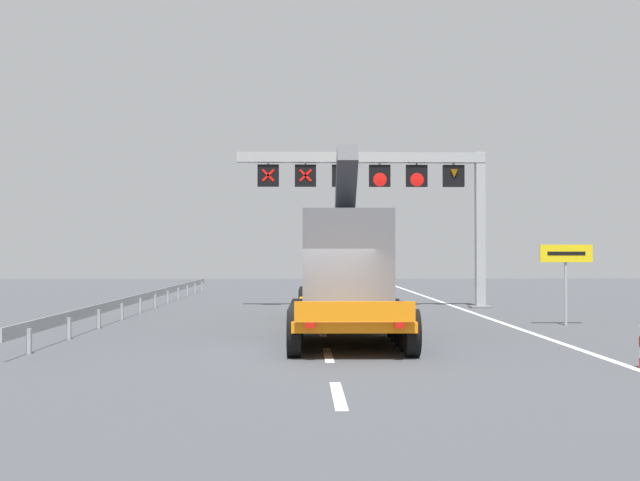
% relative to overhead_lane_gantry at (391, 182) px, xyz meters
% --- Properties ---
extents(ground, '(112.00, 112.00, 0.00)m').
position_rel_overhead_lane_gantry_xyz_m(ground, '(-3.27, -15.10, -5.54)').
color(ground, '#424449').
extents(lane_markings, '(0.20, 54.57, 0.01)m').
position_rel_overhead_lane_gantry_xyz_m(lane_markings, '(-3.29, 4.89, -5.53)').
color(lane_markings, silver).
rests_on(lane_markings, ground).
extents(edge_line_right, '(0.20, 63.00, 0.01)m').
position_rel_overhead_lane_gantry_xyz_m(edge_line_right, '(2.93, -3.10, -5.53)').
color(edge_line_right, silver).
rests_on(edge_line_right, ground).
extents(overhead_lane_gantry, '(11.14, 0.90, 7.15)m').
position_rel_overhead_lane_gantry_xyz_m(overhead_lane_gantry, '(0.00, 0.00, 0.00)').
color(overhead_lane_gantry, '#9EA0A5').
rests_on(overhead_lane_gantry, ground).
extents(heavy_haul_truck_orange, '(3.17, 14.09, 5.30)m').
position_rel_overhead_lane_gantry_xyz_m(heavy_haul_truck_orange, '(-2.62, -8.85, -3.55)').
color(heavy_haul_truck_orange, orange).
rests_on(heavy_haul_truck_orange, ground).
extents(exit_sign_yellow, '(1.75, 0.15, 2.68)m').
position_rel_overhead_lane_gantry_xyz_m(exit_sign_yellow, '(4.82, -8.55, -3.47)').
color(exit_sign_yellow, '#9EA0A5').
rests_on(exit_sign_yellow, ground).
extents(guardrail_left, '(0.13, 34.54, 0.76)m').
position_rel_overhead_lane_gantry_xyz_m(guardrail_left, '(-10.40, 0.17, -4.98)').
color(guardrail_left, '#999EA3').
rests_on(guardrail_left, ground).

